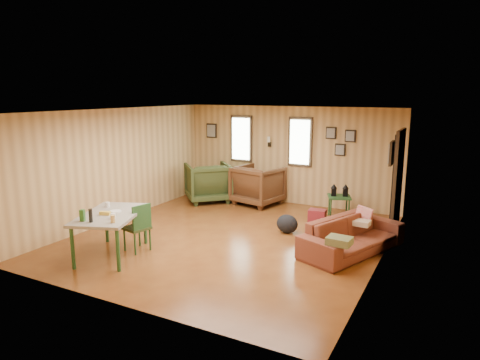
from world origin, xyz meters
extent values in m
cube|color=brown|center=(0.00, 0.00, -0.01)|extent=(5.50, 6.00, 0.02)
cube|color=#997C5B|center=(0.00, 0.00, 2.41)|extent=(5.50, 6.00, 0.02)
cube|color=tan|center=(0.00, 3.01, 1.20)|extent=(5.50, 0.02, 2.40)
cube|color=tan|center=(0.00, -3.01, 1.20)|extent=(5.50, 0.02, 2.40)
cube|color=tan|center=(-2.76, 0.00, 1.20)|extent=(0.02, 6.00, 2.40)
cube|color=tan|center=(2.76, 0.00, 1.20)|extent=(0.02, 6.00, 2.40)
cube|color=black|center=(-1.30, 2.97, 1.55)|extent=(0.60, 0.05, 1.20)
cube|color=#E0F2D1|center=(-1.30, 2.93, 1.55)|extent=(0.48, 0.04, 1.06)
cube|color=black|center=(0.30, 2.97, 1.55)|extent=(0.60, 0.05, 1.20)
cube|color=#E0F2D1|center=(0.30, 2.93, 1.55)|extent=(0.48, 0.04, 1.06)
cube|color=black|center=(-0.50, 2.95, 1.45)|extent=(0.07, 0.05, 0.12)
cylinder|color=silver|center=(-0.50, 2.89, 1.58)|extent=(0.07, 0.07, 0.14)
cube|color=black|center=(2.72, 1.95, 1.00)|extent=(0.06, 1.00, 2.05)
cube|color=black|center=(2.68, 1.95, 1.00)|extent=(0.04, 0.82, 1.90)
cube|color=black|center=(1.05, 2.97, 1.80)|extent=(0.24, 0.04, 0.28)
cube|color=#9E998C|center=(1.05, 2.94, 1.80)|extent=(0.19, 0.02, 0.22)
cube|color=black|center=(1.50, 2.97, 1.75)|extent=(0.24, 0.04, 0.28)
cube|color=#9E998C|center=(1.50, 2.94, 1.75)|extent=(0.19, 0.02, 0.22)
cube|color=black|center=(1.28, 2.97, 1.42)|extent=(0.24, 0.04, 0.28)
cube|color=#9E998C|center=(1.28, 2.94, 1.42)|extent=(0.19, 0.02, 0.22)
cube|color=black|center=(-2.20, 2.97, 1.72)|extent=(0.30, 0.04, 0.38)
cube|color=#9E998C|center=(-2.20, 2.94, 1.72)|extent=(0.24, 0.02, 0.31)
cube|color=black|center=(2.72, 0.85, 1.70)|extent=(0.04, 0.34, 0.42)
cube|color=#9E998C|center=(2.69, 0.85, 1.70)|extent=(0.02, 0.27, 0.34)
imported|color=brown|center=(2.25, 0.31, 0.40)|extent=(1.34, 2.14, 0.81)
imported|color=#4E2D17|center=(-0.59, 2.49, 0.53)|extent=(1.22, 1.16, 1.06)
imported|color=#313C1B|center=(-1.85, 2.18, 0.54)|extent=(1.43, 1.43, 1.07)
cube|color=#255325|center=(-1.38, 2.78, 0.58)|extent=(0.75, 0.72, 0.04)
cube|color=#255325|center=(-1.38, 2.78, 0.19)|extent=(0.68, 0.65, 0.03)
cylinder|color=#255325|center=(-1.68, 2.69, 0.28)|extent=(0.06, 0.06, 0.57)
cylinder|color=#255325|center=(-1.25, 2.49, 0.28)|extent=(0.06, 0.06, 0.57)
cylinder|color=#255325|center=(-1.51, 3.07, 0.28)|extent=(0.06, 0.06, 0.57)
cylinder|color=#255325|center=(-1.07, 2.87, 0.28)|extent=(0.06, 0.06, 0.57)
cube|color=brown|center=(-1.49, 2.83, 0.67)|extent=(0.10, 0.06, 0.14)
cube|color=brown|center=(-1.28, 2.74, 0.66)|extent=(0.09, 0.06, 0.13)
cube|color=#255325|center=(1.50, 2.25, 0.48)|extent=(0.62, 0.62, 0.04)
cylinder|color=#255325|center=(1.38, 2.00, 0.24)|extent=(0.04, 0.04, 0.48)
cylinder|color=#255325|center=(1.74, 2.14, 0.24)|extent=(0.04, 0.04, 0.48)
cylinder|color=#255325|center=(1.25, 2.36, 0.24)|extent=(0.04, 0.04, 0.48)
cylinder|color=#255325|center=(1.61, 2.49, 0.24)|extent=(0.04, 0.04, 0.48)
cube|color=black|center=(1.38, 2.20, 0.58)|extent=(0.14, 0.14, 0.17)
cone|color=black|center=(1.38, 2.20, 0.72)|extent=(0.19, 0.19, 0.10)
cube|color=black|center=(1.61, 2.29, 0.58)|extent=(0.14, 0.14, 0.17)
cone|color=black|center=(1.61, 2.29, 0.72)|extent=(0.19, 0.19, 0.10)
cube|color=maroon|center=(1.16, 1.77, 0.13)|extent=(0.38, 0.29, 0.26)
ellipsoid|color=black|center=(0.87, 0.75, 0.19)|extent=(0.46, 0.36, 0.37)
cube|color=brown|center=(2.24, -0.57, 0.48)|extent=(0.39, 0.32, 0.12)
cube|color=red|center=(2.32, 0.81, 0.56)|extent=(0.33, 0.11, 0.33)
cube|color=tan|center=(2.32, 0.58, 0.47)|extent=(0.33, 0.26, 0.09)
cube|color=gray|center=(-1.34, -1.74, 0.72)|extent=(1.34, 1.67, 0.05)
cylinder|color=#255325|center=(-1.45, -2.46, 0.35)|extent=(0.08, 0.08, 0.70)
cylinder|color=#255325|center=(-0.77, -2.19, 0.35)|extent=(0.08, 0.08, 0.70)
cylinder|color=#255325|center=(-1.91, -1.28, 0.35)|extent=(0.08, 0.08, 0.70)
cylinder|color=#255325|center=(-1.22, -1.02, 0.35)|extent=(0.08, 0.08, 0.70)
cylinder|color=silver|center=(-1.07, -1.95, 0.78)|extent=(0.10, 0.10, 0.09)
cylinder|color=silver|center=(-1.67, -1.45, 0.78)|extent=(0.10, 0.10, 0.09)
cube|color=#275920|center=(-1.40, -2.26, 0.83)|extent=(0.09, 0.09, 0.18)
cylinder|color=black|center=(-1.25, -2.24, 0.85)|extent=(0.08, 0.08, 0.21)
cylinder|color=tan|center=(-0.93, -2.10, 0.80)|extent=(0.09, 0.09, 0.12)
cylinder|color=silver|center=(-1.33, -1.63, 0.75)|extent=(0.25, 0.25, 0.02)
cube|color=gold|center=(-1.35, -1.84, 0.77)|extent=(0.19, 0.13, 0.06)
cube|color=#313C1B|center=(-1.11, -1.36, 0.41)|extent=(0.47, 0.47, 0.05)
cube|color=#255325|center=(-0.95, -1.40, 0.64)|extent=(0.12, 0.37, 0.42)
cylinder|color=#255325|center=(-1.30, -1.48, 0.20)|extent=(0.04, 0.04, 0.40)
cylinder|color=#255325|center=(-1.00, -1.55, 0.20)|extent=(0.04, 0.04, 0.40)
cylinder|color=#255325|center=(-1.22, -1.17, 0.20)|extent=(0.04, 0.04, 0.40)
cylinder|color=#255325|center=(-0.92, -1.25, 0.20)|extent=(0.04, 0.04, 0.40)
camera|label=1|loc=(3.78, -6.84, 2.73)|focal=32.00mm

